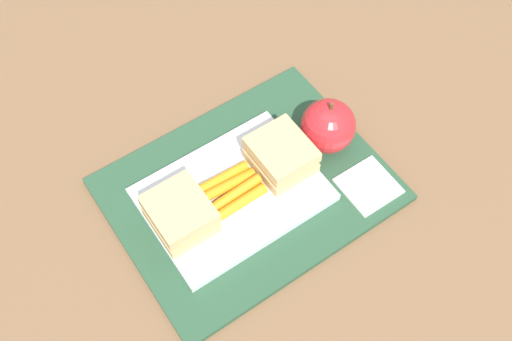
{
  "coord_description": "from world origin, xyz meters",
  "views": [
    {
      "loc": [
        -0.22,
        -0.34,
        0.71
      ],
      "look_at": [
        0.01,
        0.0,
        0.04
      ],
      "focal_mm": 41.77,
      "sensor_mm": 36.0,
      "label": 1
    }
  ],
  "objects_px": {
    "carrot_sticks_bundle": "(233,189)",
    "sandwich_half_right": "(281,155)",
    "apple": "(326,124)",
    "food_tray": "(233,194)",
    "sandwich_half_left": "(180,214)",
    "paper_napkin": "(368,186)"
  },
  "relations": [
    {
      "from": "sandwich_half_right",
      "to": "apple",
      "type": "bearing_deg",
      "value": 3.3
    },
    {
      "from": "food_tray",
      "to": "carrot_sticks_bundle",
      "type": "height_order",
      "value": "carrot_sticks_bundle"
    },
    {
      "from": "carrot_sticks_bundle",
      "to": "paper_napkin",
      "type": "height_order",
      "value": "carrot_sticks_bundle"
    },
    {
      "from": "apple",
      "to": "sandwich_half_right",
      "type": "bearing_deg",
      "value": -176.7
    },
    {
      "from": "sandwich_half_right",
      "to": "carrot_sticks_bundle",
      "type": "distance_m",
      "value": 0.08
    },
    {
      "from": "food_tray",
      "to": "sandwich_half_left",
      "type": "distance_m",
      "value": 0.08
    },
    {
      "from": "food_tray",
      "to": "paper_napkin",
      "type": "relative_size",
      "value": 3.29
    },
    {
      "from": "sandwich_half_left",
      "to": "paper_napkin",
      "type": "xyz_separation_m",
      "value": [
        0.24,
        -0.09,
        -0.03
      ]
    },
    {
      "from": "carrot_sticks_bundle",
      "to": "apple",
      "type": "height_order",
      "value": "apple"
    },
    {
      "from": "sandwich_half_left",
      "to": "carrot_sticks_bundle",
      "type": "distance_m",
      "value": 0.08
    },
    {
      "from": "sandwich_half_right",
      "to": "carrot_sticks_bundle",
      "type": "height_order",
      "value": "sandwich_half_right"
    },
    {
      "from": "sandwich_half_right",
      "to": "sandwich_half_left",
      "type": "bearing_deg",
      "value": 180.0
    },
    {
      "from": "sandwich_half_right",
      "to": "carrot_sticks_bundle",
      "type": "xyz_separation_m",
      "value": [
        -0.08,
        0.0,
        -0.01
      ]
    },
    {
      "from": "food_tray",
      "to": "sandwich_half_right",
      "type": "relative_size",
      "value": 2.88
    },
    {
      "from": "sandwich_half_right",
      "to": "paper_napkin",
      "type": "xyz_separation_m",
      "value": [
        0.08,
        -0.09,
        -0.03
      ]
    },
    {
      "from": "sandwich_half_right",
      "to": "apple",
      "type": "xyz_separation_m",
      "value": [
        0.08,
        0.0,
        0.0
      ]
    },
    {
      "from": "food_tray",
      "to": "apple",
      "type": "relative_size",
      "value": 2.63
    },
    {
      "from": "paper_napkin",
      "to": "sandwich_half_right",
      "type": "bearing_deg",
      "value": 132.11
    },
    {
      "from": "carrot_sticks_bundle",
      "to": "sandwich_half_right",
      "type": "bearing_deg",
      "value": -0.15
    },
    {
      "from": "food_tray",
      "to": "carrot_sticks_bundle",
      "type": "bearing_deg",
      "value": 27.01
    },
    {
      "from": "sandwich_half_right",
      "to": "paper_napkin",
      "type": "relative_size",
      "value": 1.14
    },
    {
      "from": "sandwich_half_left",
      "to": "apple",
      "type": "relative_size",
      "value": 0.92
    }
  ]
}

